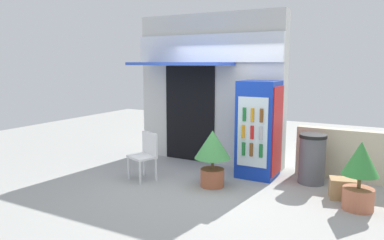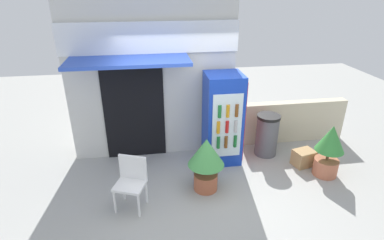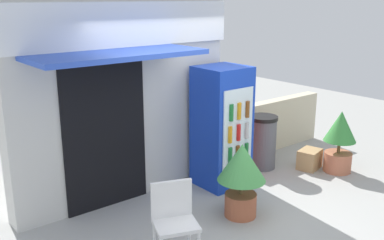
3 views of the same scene
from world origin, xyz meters
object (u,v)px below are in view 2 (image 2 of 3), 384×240
Objects in this scene: drink_cooler at (223,119)px; trash_bin at (267,135)px; plastic_chair at (131,179)px; potted_plant_near_shop at (206,159)px; cardboard_box at (304,158)px; potted_plant_curbside at (329,148)px.

trash_bin is (0.97, 0.06, -0.46)m from drink_cooler.
potted_plant_near_shop reaches higher than plastic_chair.
potted_plant_near_shop is at bearing -118.80° from drink_cooler.
cardboard_box is (0.58, -0.53, -0.29)m from trash_bin.
drink_cooler is 2.15m from plastic_chair.
drink_cooler is at bearing 163.19° from cardboard_box.
drink_cooler reaches higher than cardboard_box.
potted_plant_near_shop is 1.79m from trash_bin.
plastic_chair is at bearing -174.74° from potted_plant_curbside.
potted_plant_curbside is (2.32, 0.09, -0.04)m from potted_plant_near_shop.
plastic_chair is 1.28m from potted_plant_near_shop.
drink_cooler reaches higher than potted_plant_near_shop.
drink_cooler is 4.58× the size of cardboard_box.
potted_plant_curbside is at bearing -47.07° from trash_bin.
drink_cooler is 1.08m from trash_bin.
trash_bin is at bearing 3.80° from drink_cooler.
cardboard_box is (1.56, -0.47, -0.74)m from drink_cooler.
plastic_chair is 3.00m from trash_bin.
drink_cooler reaches higher than potted_plant_curbside.
plastic_chair is 0.88× the size of potted_plant_near_shop.
trash_bin is at bearing 132.93° from potted_plant_curbside.
drink_cooler is at bearing 61.20° from potted_plant_near_shop.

